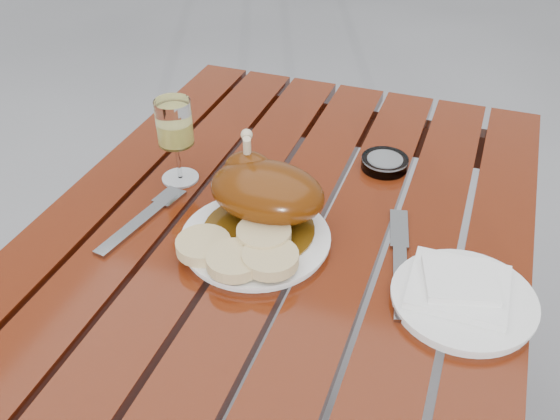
% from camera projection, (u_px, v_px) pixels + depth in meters
% --- Properties ---
extents(table, '(0.80, 1.20, 0.75)m').
position_uv_depth(table, '(275.00, 385.00, 1.24)').
color(table, maroon).
rests_on(table, ground).
extents(dinner_plate, '(0.31, 0.31, 0.02)m').
position_uv_depth(dinner_plate, '(256.00, 239.00, 1.00)').
color(dinner_plate, white).
rests_on(dinner_plate, table).
extents(roast_duck, '(0.19, 0.19, 0.14)m').
position_uv_depth(roast_duck, '(264.00, 191.00, 1.01)').
color(roast_duck, '#513109').
rests_on(roast_duck, dinner_plate).
extents(bread_dumplings, '(0.20, 0.15, 0.03)m').
position_uv_depth(bread_dumplings, '(243.00, 249.00, 0.95)').
color(bread_dumplings, '#CFBC7E').
rests_on(bread_dumplings, dinner_plate).
extents(wine_glass, '(0.07, 0.07, 0.16)m').
position_uv_depth(wine_glass, '(176.00, 142.00, 1.11)').
color(wine_glass, '#EFE76C').
rests_on(wine_glass, table).
extents(side_plate, '(0.26, 0.26, 0.02)m').
position_uv_depth(side_plate, '(463.00, 300.00, 0.89)').
color(side_plate, white).
rests_on(side_plate, table).
extents(napkin, '(0.14, 0.13, 0.01)m').
position_uv_depth(napkin, '(459.00, 287.00, 0.89)').
color(napkin, white).
rests_on(napkin, side_plate).
extents(ashtray, '(0.10, 0.10, 0.02)m').
position_uv_depth(ashtray, '(385.00, 163.00, 1.18)').
color(ashtray, '#B2B7BC').
rests_on(ashtray, table).
extents(fork, '(0.05, 0.19, 0.01)m').
position_uv_depth(fork, '(138.00, 223.00, 1.04)').
color(fork, gray).
rests_on(fork, table).
extents(knife, '(0.07, 0.22, 0.01)m').
position_uv_depth(knife, '(400.00, 269.00, 0.95)').
color(knife, gray).
rests_on(knife, table).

